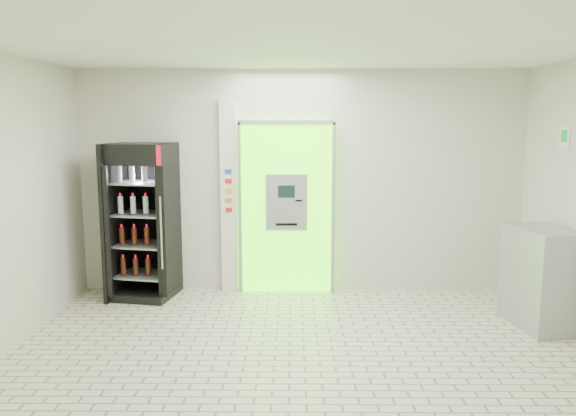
{
  "coord_description": "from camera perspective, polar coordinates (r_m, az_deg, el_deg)",
  "views": [
    {
      "loc": [
        -0.11,
        -5.07,
        2.32
      ],
      "look_at": [
        -0.17,
        1.2,
        1.35
      ],
      "focal_mm": 35.0,
      "sensor_mm": 36.0,
      "label": 1
    }
  ],
  "objects": [
    {
      "name": "ground",
      "position": [
        5.57,
        1.7,
        -15.77
      ],
      "size": [
        6.0,
        6.0,
        0.0
      ],
      "primitive_type": "plane",
      "color": "beige",
      "rests_on": "ground"
    },
    {
      "name": "room_shell",
      "position": [
        5.09,
        1.8,
        3.44
      ],
      "size": [
        6.0,
        6.0,
        6.0
      ],
      "color": "beige",
      "rests_on": "ground"
    },
    {
      "name": "atm_assembly",
      "position": [
        7.57,
        -0.15,
        0.12
      ],
      "size": [
        1.3,
        0.24,
        2.33
      ],
      "color": "#4DF80B",
      "rests_on": "ground"
    },
    {
      "name": "pillar",
      "position": [
        7.63,
        -6.01,
        1.12
      ],
      "size": [
        0.22,
        0.11,
        2.6
      ],
      "color": "silver",
      "rests_on": "ground"
    },
    {
      "name": "beverage_cooler",
      "position": [
        7.61,
        -14.55,
        -1.6
      ],
      "size": [
        0.88,
        0.83,
        2.04
      ],
      "rotation": [
        0.0,
        0.0,
        -0.19
      ],
      "color": "black",
      "rests_on": "ground"
    },
    {
      "name": "steel_cabinet",
      "position": [
        6.99,
        24.44,
        -6.47
      ],
      "size": [
        0.7,
        0.93,
        1.14
      ],
      "rotation": [
        0.0,
        0.0,
        0.16
      ],
      "color": "#97999E",
      "rests_on": "ground"
    },
    {
      "name": "exit_sign",
      "position": [
        7.17,
        26.3,
        6.35
      ],
      "size": [
        0.02,
        0.22,
        0.26
      ],
      "color": "white",
      "rests_on": "room_shell"
    }
  ]
}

